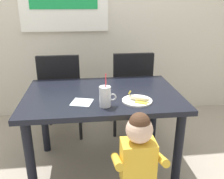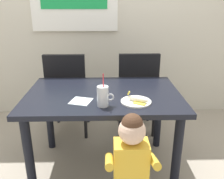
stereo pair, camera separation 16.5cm
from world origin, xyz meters
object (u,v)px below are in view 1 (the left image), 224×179
toddler_standing (138,157)px  milk_cup (105,98)px  dining_table (102,105)px  dining_chair_right (131,88)px  peeled_banana (139,98)px  dining_chair_left (61,92)px  paper_napkin (82,102)px  snack_plate (137,101)px

toddler_standing → milk_cup: size_ratio=3.33×
dining_table → dining_chair_right: (0.37, 0.64, -0.09)m
milk_cup → peeled_banana: 0.27m
dining_chair_left → peeled_banana: dining_chair_left is taller
peeled_banana → paper_napkin: (-0.43, 0.04, -0.03)m
dining_table → peeled_banana: bearing=-40.3°
snack_plate → peeled_banana: 0.03m
peeled_banana → milk_cup: bearing=-171.1°
dining_table → dining_chair_left: (-0.40, 0.62, -0.09)m
milk_cup → peeled_banana: milk_cup is taller
toddler_standing → peeled_banana: bearing=77.8°
snack_plate → paper_napkin: size_ratio=1.53×
toddler_standing → snack_plate: size_ratio=3.64×
dining_chair_left → snack_plate: 1.07m
dining_table → milk_cup: size_ratio=5.07×
toddler_standing → snack_plate: 0.46m
dining_table → dining_chair_right: size_ratio=1.33×
dining_table → snack_plate: snack_plate is taller
milk_cup → peeled_banana: bearing=8.9°
dining_table → dining_chair_right: dining_chair_right is taller
dining_chair_left → dining_chair_right: size_ratio=1.00×
paper_napkin → dining_chair_right: bearing=56.8°
snack_plate → paper_napkin: snack_plate is taller
dining_table → peeled_banana: peeled_banana is taller
paper_napkin → milk_cup: bearing=-26.5°
snack_plate → peeled_banana: peeled_banana is taller
snack_plate → milk_cup: bearing=-167.4°
milk_cup → snack_plate: (0.25, 0.06, -0.06)m
dining_chair_left → milk_cup: 1.00m
dining_chair_right → toddler_standing: bearing=81.4°
dining_table → paper_napkin: bearing=-133.3°
toddler_standing → paper_napkin: bearing=129.9°
paper_napkin → dining_chair_left: bearing=106.1°
dining_table → dining_chair_left: size_ratio=1.33×
dining_chair_left → toddler_standing: dining_chair_left is taller
dining_chair_right → dining_chair_left: bearing=1.4°
dining_chair_right → snack_plate: dining_chair_right is taller
dining_table → snack_plate: bearing=-39.6°
milk_cup → dining_chair_right: bearing=67.8°
dining_table → snack_plate: 0.34m
dining_chair_right → milk_cup: bearing=67.8°
dining_chair_left → snack_plate: size_ratio=4.17×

